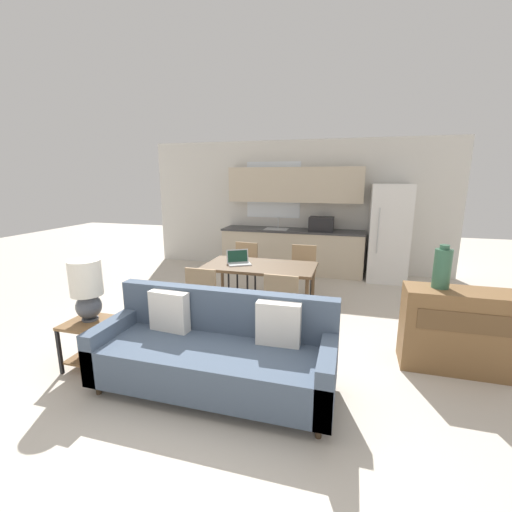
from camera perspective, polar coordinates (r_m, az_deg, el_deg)
The scene contains 15 objects.
ground_plane at distance 3.48m, azimuth -7.37°, elevation -20.96°, with size 20.00×20.00×0.00m, color beige.
wall_back at distance 7.40m, azimuth 6.55°, elevation 8.29°, with size 6.40×0.07×2.70m.
kitchen_counter at distance 7.16m, azimuth 6.20°, elevation 4.02°, with size 2.91×0.65×2.15m.
refrigerator at distance 6.97m, azimuth 21.20°, elevation 3.58°, with size 0.71×0.77×1.83m.
dining_table at distance 4.90m, azimuth 0.67°, elevation -2.20°, with size 1.57×0.84×0.72m.
couch at distance 3.33m, azimuth -6.69°, elevation -15.65°, with size 2.19×0.80×0.89m.
side_table at distance 4.01m, azimuth -25.79°, elevation -11.96°, with size 0.46×0.46×0.50m.
table_lamp at distance 3.87m, azimuth -26.39°, elevation -4.67°, with size 0.31×0.31×0.63m.
credenza at distance 4.10m, azimuth 30.29°, elevation -10.58°, with size 1.02×0.43×0.85m.
vase at distance 3.90m, azimuth 28.61°, elevation -1.77°, with size 0.17×0.17×0.44m.
dining_chair_near_right at distance 4.11m, azimuth 4.52°, elevation -7.82°, with size 0.43×0.43×0.86m.
dining_chair_far_left at distance 5.80m, azimuth -2.06°, elevation -1.61°, with size 0.46×0.46×0.86m.
dining_chair_near_left at distance 4.41m, azimuth -8.42°, elevation -6.46°, with size 0.43×0.43×0.86m.
dining_chair_far_right at distance 5.62m, azimuth 7.77°, elevation -2.19°, with size 0.43×0.43×0.86m.
laptop at distance 4.95m, azimuth -2.94°, elevation -0.75°, with size 0.40×0.38×0.20m.
Camera 1 is at (1.18, -2.65, 1.93)m, focal length 24.00 mm.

